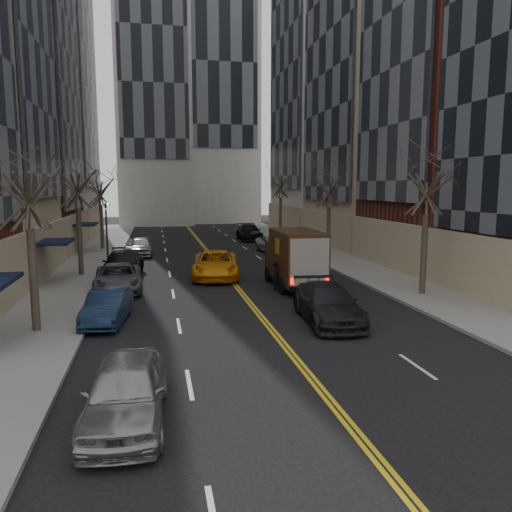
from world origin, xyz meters
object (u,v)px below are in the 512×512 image
Objects in this scene: pedestrian at (276,276)px; observer_sedan at (328,304)px; ups_truck at (295,259)px; taxi at (216,265)px.

observer_sedan is at bearing 177.63° from pedestrian.
taxi is at bearing 136.93° from ups_truck.
taxi is 3.67× the size of pedestrian.
taxi is at bearing 111.20° from observer_sedan.
observer_sedan is 6.49m from pedestrian.
pedestrian is (2.70, -4.24, -0.02)m from taxi.
ups_truck is 1.08× the size of observer_sedan.
taxi reaches higher than observer_sedan.
ups_truck is 5.44m from taxi.
taxi is 5.03m from pedestrian.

